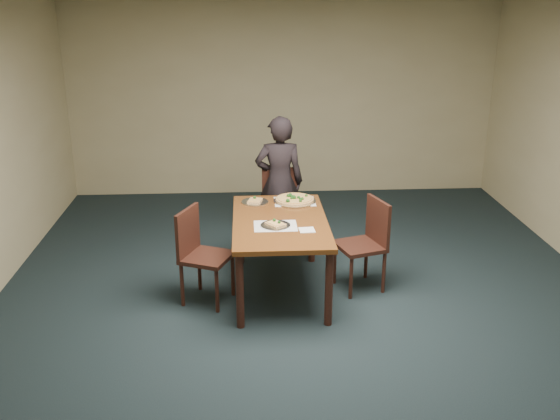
{
  "coord_description": "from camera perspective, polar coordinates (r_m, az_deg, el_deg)",
  "views": [
    {
      "loc": [
        -0.55,
        -4.77,
        2.84
      ],
      "look_at": [
        -0.23,
        0.8,
        0.85
      ],
      "focal_mm": 40.0,
      "sensor_mm": 36.0,
      "label": 1
    }
  ],
  "objects": [
    {
      "name": "ground",
      "position": [
        5.58,
        2.85,
        -11.02
      ],
      "size": [
        8.0,
        8.0,
        0.0
      ],
      "primitive_type": "plane",
      "color": "black",
      "rests_on": "ground"
    },
    {
      "name": "placemat_main",
      "position": [
        6.47,
        1.35,
        0.78
      ],
      "size": [
        0.42,
        0.32,
        0.0
      ],
      "primitive_type": "cube",
      "color": "white",
      "rests_on": "dining_table"
    },
    {
      "name": "chair_left",
      "position": [
        5.93,
        -7.4,
        -3.64
      ],
      "size": [
        0.55,
        0.55,
        0.91
      ],
      "rotation": [
        0.0,
        0.0,
        1.17
      ],
      "color": "black",
      "rests_on": "ground"
    },
    {
      "name": "chair_right",
      "position": [
        6.19,
        7.97,
        -2.64
      ],
      "size": [
        0.53,
        0.53,
        0.91
      ],
      "rotation": [
        0.0,
        0.0,
        -1.26
      ],
      "color": "black",
      "rests_on": "ground"
    },
    {
      "name": "slice_plate_near",
      "position": [
        5.8,
        -0.42,
        -1.34
      ],
      "size": [
        0.28,
        0.28,
        0.06
      ],
      "color": "silver",
      "rests_on": "dining_table"
    },
    {
      "name": "slice_plate_far",
      "position": [
        6.45,
        -2.31,
        0.81
      ],
      "size": [
        0.28,
        0.28,
        0.06
      ],
      "color": "silver",
      "rests_on": "dining_table"
    },
    {
      "name": "dining_table",
      "position": [
        5.99,
        -0.0,
        -1.73
      ],
      "size": [
        0.9,
        1.5,
        0.75
      ],
      "color": "#502910",
      "rests_on": "ground"
    },
    {
      "name": "diner",
      "position": [
        7.1,
        -0.06,
        2.59
      ],
      "size": [
        0.56,
        0.37,
        1.52
      ],
      "primitive_type": "imported",
      "rotation": [
        0.0,
        0.0,
        3.14
      ],
      "color": "black",
      "rests_on": "ground"
    },
    {
      "name": "placemat_near",
      "position": [
        5.81,
        -0.42,
        -1.47
      ],
      "size": [
        0.4,
        0.3,
        0.0
      ],
      "primitive_type": "cube",
      "color": "white",
      "rests_on": "dining_table"
    },
    {
      "name": "napkin",
      "position": [
        5.71,
        2.47,
        -1.84
      ],
      "size": [
        0.15,
        0.15,
        0.01
      ],
      "primitive_type": "cube",
      "rotation": [
        0.0,
        0.0,
        0.07
      ],
      "color": "white",
      "rests_on": "dining_table"
    },
    {
      "name": "pizza_pan",
      "position": [
        6.46,
        1.35,
        0.96
      ],
      "size": [
        0.44,
        0.44,
        0.07
      ],
      "color": "silver",
      "rests_on": "dining_table"
    },
    {
      "name": "chair_far",
      "position": [
        7.14,
        -0.01,
        0.64
      ],
      "size": [
        0.46,
        0.46,
        0.91
      ],
      "rotation": [
        0.0,
        0.0,
        -0.09
      ],
      "color": "black",
      "rests_on": "ground"
    },
    {
      "name": "room_shell",
      "position": [
        4.92,
        3.19,
        6.67
      ],
      "size": [
        8.0,
        8.0,
        8.0
      ],
      "color": "tan",
      "rests_on": "ground"
    }
  ]
}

